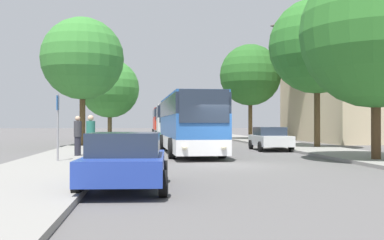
{
  "coord_description": "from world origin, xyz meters",
  "views": [
    {
      "loc": [
        -3.61,
        -17.87,
        1.68
      ],
      "look_at": [
        -0.03,
        15.93,
        1.95
      ],
      "focal_mm": 42.0,
      "sensor_mm": 36.0,
      "label": 1
    }
  ],
  "objects_px": {
    "parked_car_right_near": "(270,138)",
    "tree_right_near": "(317,46)",
    "tree_right_far": "(376,33)",
    "tree_left_near": "(110,89)",
    "bus_stop_sign": "(58,120)",
    "pedestrian_waiting_far": "(78,135)",
    "pedestrian_waiting_near": "(91,138)",
    "bus_front": "(188,123)",
    "tree_right_mid": "(250,75)",
    "tree_left_far": "(83,59)",
    "parked_car_left_curb": "(126,160)",
    "bus_middle": "(171,123)",
    "bus_rear": "(164,122)"
  },
  "relations": [
    {
      "from": "tree_right_far",
      "to": "pedestrian_waiting_far",
      "type": "bearing_deg",
      "value": 165.18
    },
    {
      "from": "parked_car_right_near",
      "to": "tree_right_near",
      "type": "relative_size",
      "value": 0.45
    },
    {
      "from": "parked_car_right_near",
      "to": "tree_right_far",
      "type": "distance_m",
      "value": 10.42
    },
    {
      "from": "pedestrian_waiting_near",
      "to": "tree_right_mid",
      "type": "height_order",
      "value": "tree_right_mid"
    },
    {
      "from": "tree_left_near",
      "to": "tree_right_near",
      "type": "height_order",
      "value": "tree_right_near"
    },
    {
      "from": "parked_car_right_near",
      "to": "tree_right_near",
      "type": "bearing_deg",
      "value": -158.69
    },
    {
      "from": "parked_car_left_curb",
      "to": "pedestrian_waiting_near",
      "type": "xyz_separation_m",
      "value": [
        -1.72,
        7.05,
        0.35
      ]
    },
    {
      "from": "parked_car_left_curb",
      "to": "tree_right_far",
      "type": "bearing_deg",
      "value": 36.19
    },
    {
      "from": "parked_car_left_curb",
      "to": "tree_right_near",
      "type": "relative_size",
      "value": 0.45
    },
    {
      "from": "bus_rear",
      "to": "bus_middle",
      "type": "bearing_deg",
      "value": -89.76
    },
    {
      "from": "bus_middle",
      "to": "tree_right_far",
      "type": "distance_m",
      "value": 23.86
    },
    {
      "from": "parked_car_left_curb",
      "to": "bus_stop_sign",
      "type": "relative_size",
      "value": 1.61
    },
    {
      "from": "bus_rear",
      "to": "tree_right_near",
      "type": "bearing_deg",
      "value": -71.48
    },
    {
      "from": "parked_car_left_curb",
      "to": "tree_left_far",
      "type": "distance_m",
      "value": 21.58
    },
    {
      "from": "bus_front",
      "to": "tree_right_mid",
      "type": "relative_size",
      "value": 1.2
    },
    {
      "from": "parked_car_right_near",
      "to": "tree_right_near",
      "type": "height_order",
      "value": "tree_right_near"
    },
    {
      "from": "parked_car_left_curb",
      "to": "pedestrian_waiting_far",
      "type": "height_order",
      "value": "pedestrian_waiting_far"
    },
    {
      "from": "bus_middle",
      "to": "tree_left_far",
      "type": "relative_size",
      "value": 1.33
    },
    {
      "from": "bus_front",
      "to": "bus_rear",
      "type": "xyz_separation_m",
      "value": [
        -0.07,
        31.14,
        0.17
      ]
    },
    {
      "from": "bus_middle",
      "to": "pedestrian_waiting_near",
      "type": "height_order",
      "value": "bus_middle"
    },
    {
      "from": "bus_stop_sign",
      "to": "tree_right_mid",
      "type": "xyz_separation_m",
      "value": [
        14.08,
        25.04,
        4.7
      ]
    },
    {
      "from": "pedestrian_waiting_near",
      "to": "tree_right_far",
      "type": "xyz_separation_m",
      "value": [
        12.11,
        -0.25,
        4.48
      ]
    },
    {
      "from": "tree_right_far",
      "to": "bus_middle",
      "type": "bearing_deg",
      "value": 108.73
    },
    {
      "from": "bus_stop_sign",
      "to": "tree_right_far",
      "type": "bearing_deg",
      "value": -2.33
    },
    {
      "from": "parked_car_left_curb",
      "to": "bus_stop_sign",
      "type": "distance_m",
      "value": 8.04
    },
    {
      "from": "parked_car_right_near",
      "to": "tree_right_far",
      "type": "bearing_deg",
      "value": 104.91
    },
    {
      "from": "bus_stop_sign",
      "to": "tree_right_far",
      "type": "height_order",
      "value": "tree_right_far"
    },
    {
      "from": "bus_rear",
      "to": "tree_right_far",
      "type": "distance_m",
      "value": 38.4
    },
    {
      "from": "bus_rear",
      "to": "tree_left_near",
      "type": "relative_size",
      "value": 1.42
    },
    {
      "from": "parked_car_right_near",
      "to": "pedestrian_waiting_far",
      "type": "height_order",
      "value": "pedestrian_waiting_far"
    },
    {
      "from": "bus_middle",
      "to": "bus_rear",
      "type": "distance_m",
      "value": 15.17
    },
    {
      "from": "pedestrian_waiting_far",
      "to": "tree_right_near",
      "type": "relative_size",
      "value": 0.19
    },
    {
      "from": "bus_stop_sign",
      "to": "pedestrian_waiting_far",
      "type": "distance_m",
      "value": 3.03
    },
    {
      "from": "pedestrian_waiting_near",
      "to": "pedestrian_waiting_far",
      "type": "distance_m",
      "value": 3.36
    },
    {
      "from": "bus_middle",
      "to": "tree_right_near",
      "type": "distance_m",
      "value": 15.87
    },
    {
      "from": "tree_left_near",
      "to": "tree_right_mid",
      "type": "height_order",
      "value": "tree_right_mid"
    },
    {
      "from": "tree_left_near",
      "to": "tree_right_mid",
      "type": "bearing_deg",
      "value": 4.06
    },
    {
      "from": "bus_front",
      "to": "tree_right_mid",
      "type": "bearing_deg",
      "value": 65.78
    },
    {
      "from": "tree_left_far",
      "to": "tree_right_near",
      "type": "xyz_separation_m",
      "value": [
        15.7,
        -3.45,
        0.59
      ]
    },
    {
      "from": "tree_right_mid",
      "to": "bus_middle",
      "type": "bearing_deg",
      "value": -158.02
    },
    {
      "from": "tree_left_near",
      "to": "bus_middle",
      "type": "bearing_deg",
      "value": -22.29
    },
    {
      "from": "parked_car_right_near",
      "to": "tree_left_near",
      "type": "bearing_deg",
      "value": -53.03
    },
    {
      "from": "tree_left_far",
      "to": "tree_right_far",
      "type": "bearing_deg",
      "value": -43.86
    },
    {
      "from": "bus_middle",
      "to": "bus_stop_sign",
      "type": "xyz_separation_m",
      "value": [
        -5.92,
        -21.75,
        0.11
      ]
    },
    {
      "from": "parked_car_right_near",
      "to": "bus_stop_sign",
      "type": "relative_size",
      "value": 1.61
    },
    {
      "from": "bus_front",
      "to": "tree_right_far",
      "type": "height_order",
      "value": "tree_right_far"
    },
    {
      "from": "tree_right_far",
      "to": "tree_left_far",
      "type": "bearing_deg",
      "value": 136.14
    },
    {
      "from": "tree_left_far",
      "to": "parked_car_right_near",
      "type": "bearing_deg",
      "value": -21.25
    },
    {
      "from": "pedestrian_waiting_near",
      "to": "tree_left_near",
      "type": "bearing_deg",
      "value": 4.6
    },
    {
      "from": "parked_car_left_curb",
      "to": "tree_right_mid",
      "type": "xyz_separation_m",
      "value": [
        10.99,
        32.39,
        5.78
      ]
    }
  ]
}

